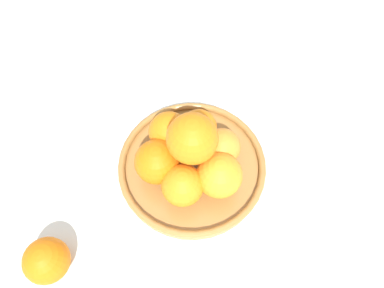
# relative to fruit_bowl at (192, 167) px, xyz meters

# --- Properties ---
(ground_plane) EXTENTS (4.00, 4.00, 0.00)m
(ground_plane) POSITION_rel_fruit_bowl_xyz_m (0.00, 0.00, -0.02)
(ground_plane) COLOR silver
(fruit_bowl) EXTENTS (0.27, 0.27, 0.03)m
(fruit_bowl) POSITION_rel_fruit_bowl_xyz_m (0.00, 0.00, 0.00)
(fruit_bowl) COLOR #A57238
(fruit_bowl) RESTS_ON ground_plane
(orange_pile) EXTENTS (0.19, 0.18, 0.14)m
(orange_pile) POSITION_rel_fruit_bowl_xyz_m (-0.00, -0.01, 0.07)
(orange_pile) COLOR orange
(orange_pile) RESTS_ON fruit_bowl
(stray_orange) EXTENTS (0.07, 0.07, 0.07)m
(stray_orange) POSITION_rel_fruit_bowl_xyz_m (-0.24, -0.16, 0.02)
(stray_orange) COLOR orange
(stray_orange) RESTS_ON ground_plane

